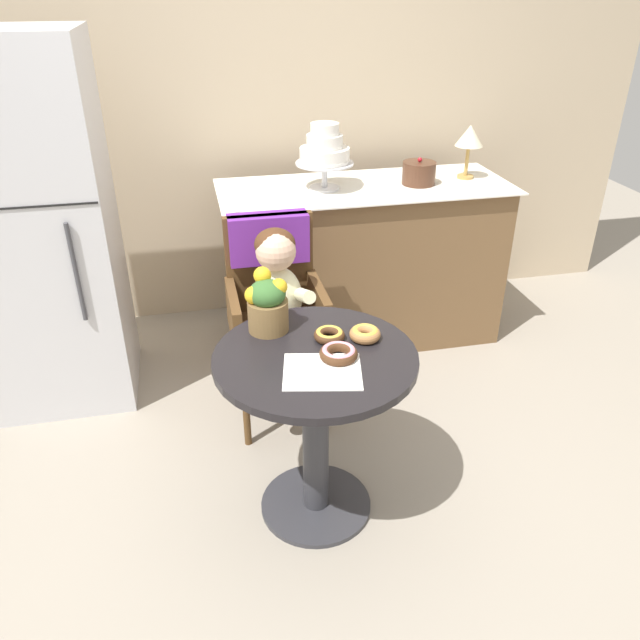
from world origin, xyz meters
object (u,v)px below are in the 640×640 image
at_px(donut_mid, 329,335).
at_px(donut_side, 365,333).
at_px(flower_vase, 267,303).
at_px(tiered_cake_stand, 325,151).
at_px(cafe_table, 315,404).
at_px(seated_child, 278,295).
at_px(round_layer_cake, 419,173).
at_px(table_lamp, 470,138).
at_px(donut_front, 339,353).
at_px(refrigerator, 40,232).
at_px(wicker_chair, 273,288).

height_order(donut_mid, donut_side, donut_side).
bearing_deg(flower_vase, tiered_cake_stand, 67.05).
bearing_deg(cafe_table, flower_vase, 122.60).
relative_size(seated_child, round_layer_cake, 4.12).
bearing_deg(round_layer_cake, table_lamp, 9.96).
xyz_separation_m(donut_front, tiered_cake_stand, (0.26, 1.34, 0.36)).
xyz_separation_m(donut_mid, refrigerator, (-1.12, 1.01, 0.11)).
distance_m(donut_side, table_lamp, 1.61).
xyz_separation_m(donut_side, refrigerator, (-1.25, 1.04, 0.11)).
relative_size(wicker_chair, table_lamp, 3.35).
bearing_deg(donut_mid, round_layer_cake, 57.17).
height_order(seated_child, donut_mid, seated_child).
distance_m(donut_front, flower_vase, 0.34).
height_order(donut_front, donut_mid, donut_front).
bearing_deg(donut_front, round_layer_cake, 59.92).
bearing_deg(tiered_cake_stand, donut_side, -96.05).
distance_m(donut_front, round_layer_cake, 1.54).
height_order(donut_front, table_lamp, table_lamp).
xyz_separation_m(cafe_table, flower_vase, (-0.13, 0.21, 0.32)).
bearing_deg(table_lamp, cafe_table, -130.38).
bearing_deg(round_layer_cake, cafe_table, -123.25).
relative_size(table_lamp, refrigerator, 0.17).
relative_size(cafe_table, refrigerator, 0.42).
height_order(donut_side, round_layer_cake, round_layer_cake).
relative_size(seated_child, refrigerator, 0.43).
xyz_separation_m(donut_mid, flower_vase, (-0.20, 0.12, 0.09)).
height_order(donut_mid, flower_vase, flower_vase).
bearing_deg(refrigerator, donut_front, -45.51).
bearing_deg(cafe_table, round_layer_cake, 56.75).
height_order(cafe_table, donut_side, donut_side).
relative_size(wicker_chair, seated_child, 1.31).
distance_m(cafe_table, donut_mid, 0.26).
bearing_deg(seated_child, round_layer_cake, 39.05).
height_order(wicker_chair, table_lamp, table_lamp).
distance_m(flower_vase, round_layer_cake, 1.45).
relative_size(flower_vase, refrigerator, 0.14).
height_order(wicker_chair, flower_vase, same).
bearing_deg(donut_side, refrigerator, 140.26).
relative_size(donut_mid, refrigerator, 0.07).
xyz_separation_m(wicker_chair, flower_vase, (-0.09, -0.51, 0.19)).
relative_size(cafe_table, round_layer_cake, 4.09).
distance_m(cafe_table, wicker_chair, 0.73).
xyz_separation_m(donut_side, tiered_cake_stand, (0.13, 1.24, 0.35)).
height_order(donut_mid, tiered_cake_stand, tiered_cake_stand).
bearing_deg(donut_mid, table_lamp, 49.48).
relative_size(cafe_table, donut_mid, 6.39).
bearing_deg(cafe_table, table_lamp, 49.62).
bearing_deg(tiered_cake_stand, wicker_chair, -122.44).
xyz_separation_m(wicker_chair, round_layer_cake, (0.88, 0.56, 0.32)).
bearing_deg(seated_child, tiered_cake_stand, 63.37).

